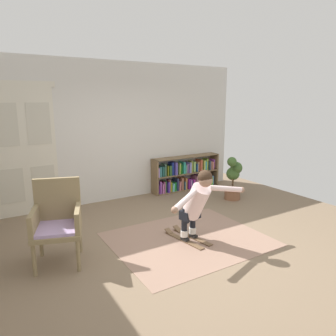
{
  "coord_description": "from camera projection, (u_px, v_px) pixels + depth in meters",
  "views": [
    {
      "loc": [
        -2.5,
        -3.64,
        2.13
      ],
      "look_at": [
        0.06,
        0.56,
        1.05
      ],
      "focal_mm": 33.61,
      "sensor_mm": 36.0,
      "label": 1
    }
  ],
  "objects": [
    {
      "name": "potted_plant",
      "position": [
        233.0,
        179.0,
        6.8
      ],
      "size": [
        0.43,
        0.39,
        0.95
      ],
      "color": "brown",
      "rests_on": "ground"
    },
    {
      "name": "bookshelf",
      "position": [
        186.0,
        175.0,
        7.53
      ],
      "size": [
        1.76,
        0.3,
        0.81
      ],
      "color": "brown",
      "rests_on": "ground"
    },
    {
      "name": "person_skier",
      "position": [
        197.0,
        200.0,
        4.6
      ],
      "size": [
        1.47,
        0.72,
        1.08
      ],
      "color": "white",
      "rests_on": "skis_pair"
    },
    {
      "name": "skis_pair",
      "position": [
        187.0,
        237.0,
        4.9
      ],
      "size": [
        0.4,
        0.84,
        0.07
      ],
      "color": "brown",
      "rests_on": "rug"
    },
    {
      "name": "wicker_chair",
      "position": [
        57.0,
        220.0,
        4.12
      ],
      "size": [
        0.76,
        0.76,
        1.1
      ],
      "color": "#8D7954",
      "rests_on": "ground"
    },
    {
      "name": "back_wall",
      "position": [
        115.0,
        132.0,
        6.62
      ],
      "size": [
        6.0,
        0.1,
        2.9
      ],
      "primitive_type": "cube",
      "color": "silver",
      "rests_on": "ground"
    },
    {
      "name": "rug",
      "position": [
        188.0,
        239.0,
        4.88
      ],
      "size": [
        2.3,
        1.9,
        0.01
      ],
      "primitive_type": "cube",
      "color": "#967461",
      "rests_on": "ground"
    },
    {
      "name": "ground_plane",
      "position": [
        184.0,
        243.0,
        4.76
      ],
      "size": [
        7.2,
        7.2,
        0.0
      ],
      "primitive_type": "plane",
      "color": "#7C674F"
    },
    {
      "name": "double_door",
      "position": [
        25.0,
        150.0,
        5.71
      ],
      "size": [
        1.22,
        0.05,
        2.45
      ],
      "color": "beige",
      "rests_on": "ground"
    }
  ]
}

